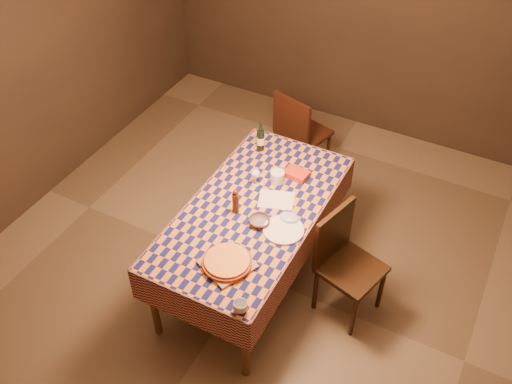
# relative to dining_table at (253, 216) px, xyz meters

# --- Properties ---
(room) EXTENTS (5.00, 5.10, 2.70)m
(room) POSITION_rel_dining_table_xyz_m (0.00, 0.00, 0.66)
(room) COLOR brown
(room) RESTS_ON ground
(dining_table) EXTENTS (0.94, 1.84, 0.77)m
(dining_table) POSITION_rel_dining_table_xyz_m (0.00, 0.00, 0.00)
(dining_table) COLOR brown
(dining_table) RESTS_ON ground
(cutting_board) EXTENTS (0.40, 0.40, 0.02)m
(cutting_board) POSITION_rel_dining_table_xyz_m (0.10, -0.57, 0.09)
(cutting_board) COLOR #996448
(cutting_board) RESTS_ON dining_table
(pizza) EXTENTS (0.43, 0.43, 0.03)m
(pizza) POSITION_rel_dining_table_xyz_m (0.10, -0.57, 0.11)
(pizza) COLOR #8E3717
(pizza) RESTS_ON cutting_board
(pepper_mill) EXTENTS (0.06, 0.06, 0.21)m
(pepper_mill) POSITION_rel_dining_table_xyz_m (-0.10, -0.08, 0.17)
(pepper_mill) COLOR #452010
(pepper_mill) RESTS_ON dining_table
(bowl) EXTENTS (0.17, 0.17, 0.05)m
(bowl) POSITION_rel_dining_table_xyz_m (0.11, -0.12, 0.10)
(bowl) COLOR #644B54
(bowl) RESTS_ON dining_table
(wine_glass) EXTENTS (0.07, 0.07, 0.14)m
(wine_glass) POSITION_rel_dining_table_xyz_m (-0.11, 0.26, 0.18)
(wine_glass) COLOR silver
(wine_glass) RESTS_ON dining_table
(wine_bottle) EXTENTS (0.08, 0.08, 0.27)m
(wine_bottle) POSITION_rel_dining_table_xyz_m (-0.28, 0.67, 0.18)
(wine_bottle) COLOR black
(wine_bottle) RESTS_ON dining_table
(deli_tub) EXTENTS (0.14, 0.14, 0.09)m
(deli_tub) POSITION_rel_dining_table_xyz_m (0.02, 0.37, 0.12)
(deli_tub) COLOR silver
(deli_tub) RESTS_ON dining_table
(takeout_container) EXTENTS (0.20, 0.15, 0.05)m
(takeout_container) POSITION_rel_dining_table_xyz_m (0.13, 0.49, 0.10)
(takeout_container) COLOR #B92E18
(takeout_container) RESTS_ON dining_table
(white_plate) EXTENTS (0.39, 0.39, 0.02)m
(white_plate) POSITION_rel_dining_table_xyz_m (0.30, -0.10, 0.08)
(white_plate) COLOR white
(white_plate) RESTS_ON dining_table
(tumbler) EXTENTS (0.10, 0.10, 0.08)m
(tumbler) POSITION_rel_dining_table_xyz_m (0.36, -0.85, 0.11)
(tumbler) COLOR silver
(tumbler) RESTS_ON dining_table
(flour_patch) EXTENTS (0.32, 0.28, 0.00)m
(flour_patch) POSITION_rel_dining_table_xyz_m (0.11, 0.17, 0.08)
(flour_patch) COLOR silver
(flour_patch) RESTS_ON dining_table
(flour_bag) EXTENTS (0.18, 0.16, 0.04)m
(flour_bag) POSITION_rel_dining_table_xyz_m (0.29, 0.02, 0.10)
(flour_bag) COLOR #ACB2DC
(flour_bag) RESTS_ON dining_table
(chair_far) EXTENTS (0.52, 0.52, 0.93)m
(chair_far) POSITION_rel_dining_table_xyz_m (-0.24, 1.37, -0.17)
(chair_far) COLOR black
(chair_far) RESTS_ON ground
(chair_right) EXTENTS (0.53, 0.52, 0.93)m
(chair_right) POSITION_rel_dining_table_xyz_m (0.72, 0.08, -0.17)
(chair_right) COLOR black
(chair_right) RESTS_ON ground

